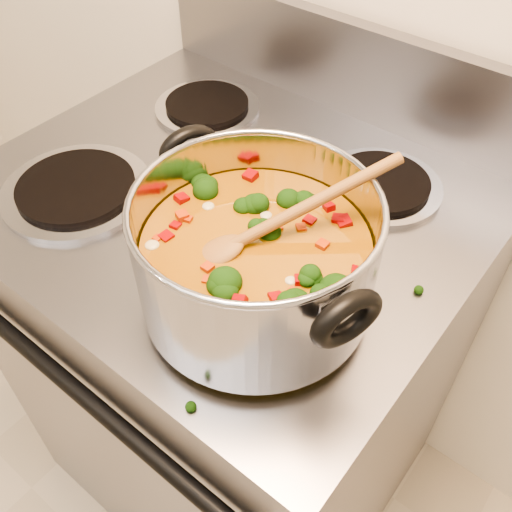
{
  "coord_description": "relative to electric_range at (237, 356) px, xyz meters",
  "views": [
    {
      "loc": [
        0.44,
        0.66,
        1.48
      ],
      "look_at": [
        0.16,
        1.01,
        1.01
      ],
      "focal_mm": 40.0,
      "sensor_mm": 36.0,
      "label": 1
    }
  ],
  "objects": [
    {
      "name": "wooden_spoon",
      "position": [
        0.18,
        -0.14,
        0.58
      ],
      "size": [
        0.15,
        0.23,
        0.1
      ],
      "rotation": [
        0.0,
        0.0,
        1.03
      ],
      "color": "brown",
      "rests_on": "stockpot"
    },
    {
      "name": "cooktop_crumbs",
      "position": [
        0.31,
        -0.26,
        0.46
      ],
      "size": [
        0.08,
        0.09,
        0.01
      ],
      "color": "black",
      "rests_on": "electric_range"
    },
    {
      "name": "stockpot",
      "position": [
        0.17,
        -0.15,
        0.54
      ],
      "size": [
        0.34,
        0.28,
        0.17
      ],
      "rotation": [
        0.0,
        0.0,
        -0.34
      ],
      "color": "#A8A9B0",
      "rests_on": "electric_range"
    },
    {
      "name": "electric_range",
      "position": [
        0.0,
        0.0,
        0.0
      ],
      "size": [
        0.75,
        0.68,
        1.08
      ],
      "color": "gray",
      "rests_on": "ground"
    }
  ]
}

